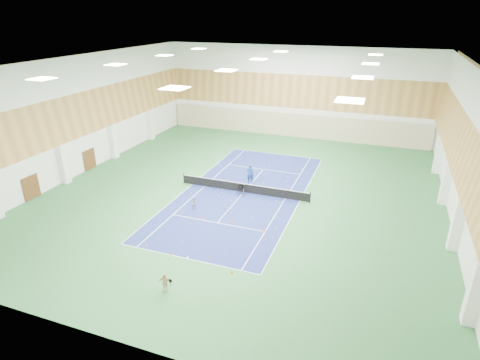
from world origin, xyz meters
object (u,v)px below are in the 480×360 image
object	(u,v)px
ball_cart	(241,190)
child_apron	(165,283)
tennis_net	(244,187)
coach	(250,174)
child_court	(194,203)

from	to	relation	value
ball_cart	child_apron	bearing A→B (deg)	-93.32
tennis_net	coach	world-z (taller)	coach
tennis_net	child_court	size ratio (longest dim) A/B	11.58
tennis_net	child_court	distance (m)	5.56
coach	tennis_net	bearing A→B (deg)	89.04
child_apron	tennis_net	bearing A→B (deg)	81.91
tennis_net	child_court	xyz separation A→B (m)	(-2.86, -4.77, 0.00)
child_apron	ball_cart	xyz separation A→B (m)	(-0.47, 14.91, -0.17)
tennis_net	child_apron	distance (m)	15.51
coach	ball_cart	size ratio (longest dim) A/B	2.07
child_court	tennis_net	bearing A→B (deg)	28.08
coach	child_apron	world-z (taller)	coach
ball_cart	child_court	bearing A→B (deg)	-129.05
child_court	child_apron	world-z (taller)	child_apron
child_court	ball_cart	size ratio (longest dim) A/B	1.17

